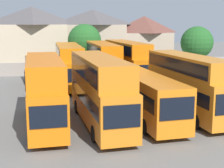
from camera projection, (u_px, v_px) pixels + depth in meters
The scene contains 15 objects.
ground at pixel (81, 82), 42.96m from camera, with size 140.00×140.00×0.00m, color slate.
depot_boundary_wall at pixel (73, 67), 49.53m from camera, with size 56.00×0.50×1.80m, color gray.
bus_1 at pixel (45, 88), 24.30m from camera, with size 2.82×10.68×4.94m.
bus_2 at pixel (99, 87), 24.68m from camera, with size 2.66×11.62×4.99m.
bus_3 at pixel (144, 94), 26.31m from camera, with size 2.74×11.95×3.48m.
bus_4 at pixel (188, 82), 27.26m from camera, with size 2.63×11.37×4.86m.
bus_5 at pixel (41, 72), 38.28m from camera, with size 3.32×11.86×3.30m.
bus_6 at pixel (69, 63), 39.47m from camera, with size 3.34×12.10×4.83m.
bus_7 at pixel (103, 62), 40.28m from camera, with size 3.04×11.63×4.99m.
bus_8 at pixel (127, 60), 41.07m from camera, with size 2.69×11.88×5.11m.
house_terrace_centre at pixel (33, 36), 56.84m from camera, with size 11.25×7.61×9.94m.
house_terrace_right at pixel (93, 37), 59.77m from camera, with size 10.67×7.58×9.55m.
house_terrace_far_right at pixel (144, 39), 62.40m from camera, with size 9.42×7.06×8.48m.
tree_left_of_lot at pixel (197, 43), 51.82m from camera, with size 4.96×4.96×6.80m.
tree_right_of_lot at pixel (84, 41), 51.81m from camera, with size 5.11×5.11×7.17m.
Camera 1 is at (-7.21, -23.87, 7.50)m, focal length 54.46 mm.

